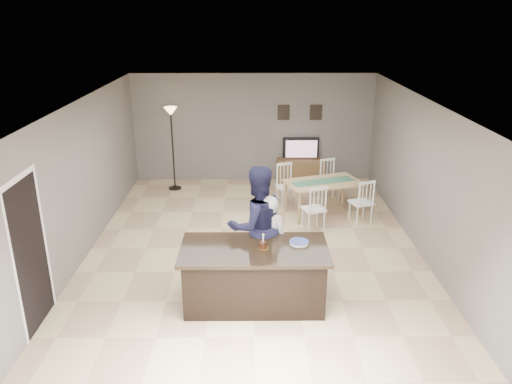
{
  "coord_description": "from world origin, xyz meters",
  "views": [
    {
      "loc": [
        -0.02,
        -8.29,
        4.14
      ],
      "look_at": [
        0.04,
        -0.3,
        1.21
      ],
      "focal_mm": 35.0,
      "sensor_mm": 36.0,
      "label": 1
    }
  ],
  "objects_px": {
    "television": "(301,148)",
    "kitchen_island": "(254,275)",
    "tv_console": "(301,171)",
    "man": "(257,226)",
    "birthday_cake": "(263,245)",
    "dining_table": "(323,187)",
    "woman": "(269,240)",
    "plate_stack": "(299,242)",
    "floor_lamp": "(171,126)"
  },
  "relations": [
    {
      "from": "kitchen_island",
      "to": "floor_lamp",
      "type": "bearing_deg",
      "value": 110.85
    },
    {
      "from": "tv_console",
      "to": "floor_lamp",
      "type": "distance_m",
      "value": 3.41
    },
    {
      "from": "woman",
      "to": "tv_console",
      "type": "bearing_deg",
      "value": -82.5
    },
    {
      "from": "television",
      "to": "birthday_cake",
      "type": "height_order",
      "value": "birthday_cake"
    },
    {
      "from": "woman",
      "to": "plate_stack",
      "type": "height_order",
      "value": "woman"
    },
    {
      "from": "television",
      "to": "man",
      "type": "xyz_separation_m",
      "value": [
        -1.16,
        -5.02,
        0.11
      ]
    },
    {
      "from": "television",
      "to": "floor_lamp",
      "type": "distance_m",
      "value": 3.26
    },
    {
      "from": "television",
      "to": "birthday_cake",
      "type": "distance_m",
      "value": 5.76
    },
    {
      "from": "man",
      "to": "birthday_cake",
      "type": "height_order",
      "value": "man"
    },
    {
      "from": "woman",
      "to": "birthday_cake",
      "type": "height_order",
      "value": "woman"
    },
    {
      "from": "man",
      "to": "birthday_cake",
      "type": "bearing_deg",
      "value": 77.28
    },
    {
      "from": "television",
      "to": "dining_table",
      "type": "xyz_separation_m",
      "value": [
        0.27,
        -2.19,
        -0.26
      ]
    },
    {
      "from": "television",
      "to": "plate_stack",
      "type": "relative_size",
      "value": 3.21
    },
    {
      "from": "television",
      "to": "woman",
      "type": "height_order",
      "value": "woman"
    },
    {
      "from": "kitchen_island",
      "to": "tv_console",
      "type": "distance_m",
      "value": 5.7
    },
    {
      "from": "plate_stack",
      "to": "floor_lamp",
      "type": "distance_m",
      "value": 5.61
    },
    {
      "from": "dining_table",
      "to": "kitchen_island",
      "type": "bearing_deg",
      "value": -132.05
    },
    {
      "from": "television",
      "to": "dining_table",
      "type": "relative_size",
      "value": 0.43
    },
    {
      "from": "kitchen_island",
      "to": "birthday_cake",
      "type": "bearing_deg",
      "value": -6.41
    },
    {
      "from": "television",
      "to": "kitchen_island",
      "type": "bearing_deg",
      "value": 77.99
    },
    {
      "from": "tv_console",
      "to": "floor_lamp",
      "type": "relative_size",
      "value": 0.6
    },
    {
      "from": "dining_table",
      "to": "floor_lamp",
      "type": "height_order",
      "value": "floor_lamp"
    },
    {
      "from": "dining_table",
      "to": "birthday_cake",
      "type": "bearing_deg",
      "value": -130.13
    },
    {
      "from": "television",
      "to": "dining_table",
      "type": "bearing_deg",
      "value": 96.96
    },
    {
      "from": "kitchen_island",
      "to": "man",
      "type": "bearing_deg",
      "value": 85.83
    },
    {
      "from": "woman",
      "to": "plate_stack",
      "type": "relative_size",
      "value": 5.31
    },
    {
      "from": "tv_console",
      "to": "woman",
      "type": "xyz_separation_m",
      "value": [
        -0.96,
        -5.02,
        0.46
      ]
    },
    {
      "from": "kitchen_island",
      "to": "tv_console",
      "type": "height_order",
      "value": "kitchen_island"
    },
    {
      "from": "woman",
      "to": "man",
      "type": "height_order",
      "value": "man"
    },
    {
      "from": "floor_lamp",
      "to": "woman",
      "type": "bearing_deg",
      "value": -64.35
    },
    {
      "from": "television",
      "to": "woman",
      "type": "relative_size",
      "value": 0.6
    },
    {
      "from": "man",
      "to": "plate_stack",
      "type": "bearing_deg",
      "value": 121.66
    },
    {
      "from": "television",
      "to": "woman",
      "type": "xyz_separation_m",
      "value": [
        -0.96,
        -5.09,
        -0.11
      ]
    },
    {
      "from": "tv_console",
      "to": "floor_lamp",
      "type": "bearing_deg",
      "value": -170.92
    },
    {
      "from": "dining_table",
      "to": "floor_lamp",
      "type": "distance_m",
      "value": 3.88
    },
    {
      "from": "television",
      "to": "plate_stack",
      "type": "xyz_separation_m",
      "value": [
        -0.54,
        -5.5,
        0.06
      ]
    },
    {
      "from": "tv_console",
      "to": "kitchen_island",
      "type": "bearing_deg",
      "value": -102.16
    },
    {
      "from": "plate_stack",
      "to": "dining_table",
      "type": "height_order",
      "value": "dining_table"
    },
    {
      "from": "tv_console",
      "to": "dining_table",
      "type": "distance_m",
      "value": 2.16
    },
    {
      "from": "television",
      "to": "floor_lamp",
      "type": "xyz_separation_m",
      "value": [
        -3.13,
        -0.57,
        0.7
      ]
    },
    {
      "from": "plate_stack",
      "to": "birthday_cake",
      "type": "bearing_deg",
      "value": -164.12
    },
    {
      "from": "woman",
      "to": "floor_lamp",
      "type": "height_order",
      "value": "floor_lamp"
    },
    {
      "from": "tv_console",
      "to": "woman",
      "type": "height_order",
      "value": "woman"
    },
    {
      "from": "kitchen_island",
      "to": "plate_stack",
      "type": "bearing_deg",
      "value": 11.67
    },
    {
      "from": "birthday_cake",
      "to": "dining_table",
      "type": "xyz_separation_m",
      "value": [
        1.34,
        3.47,
        -0.35
      ]
    },
    {
      "from": "man",
      "to": "plate_stack",
      "type": "xyz_separation_m",
      "value": [
        0.61,
        -0.48,
        -0.05
      ]
    },
    {
      "from": "kitchen_island",
      "to": "plate_stack",
      "type": "xyz_separation_m",
      "value": [
        0.66,
        0.14,
        0.47
      ]
    },
    {
      "from": "woman",
      "to": "floor_lamp",
      "type": "xyz_separation_m",
      "value": [
        -2.17,
        4.52,
        0.81
      ]
    },
    {
      "from": "kitchen_island",
      "to": "television",
      "type": "xyz_separation_m",
      "value": [
        1.2,
        5.64,
        0.41
      ]
    },
    {
      "from": "kitchen_island",
      "to": "birthday_cake",
      "type": "xyz_separation_m",
      "value": [
        0.13,
        -0.01,
        0.5
      ]
    }
  ]
}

